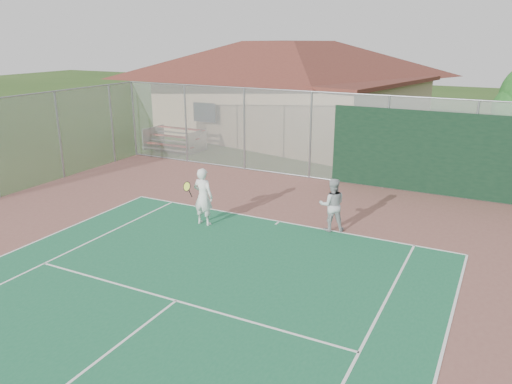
% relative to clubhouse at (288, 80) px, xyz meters
% --- Properties ---
extents(back_fence, '(20.08, 0.11, 3.53)m').
position_rel_clubhouse_xyz_m(back_fence, '(7.51, -7.78, -1.51)').
color(back_fence, gray).
rests_on(back_fence, ground).
extents(side_fence_left, '(0.08, 9.00, 3.50)m').
position_rel_clubhouse_xyz_m(side_fence_left, '(-4.59, -12.26, -1.43)').
color(side_fence_left, gray).
rests_on(side_fence_left, ground).
extents(clubhouse, '(16.24, 12.55, 6.27)m').
position_rel_clubhouse_xyz_m(clubhouse, '(0.00, 0.00, 0.00)').
color(clubhouse, tan).
rests_on(clubhouse, ground).
extents(bleachers, '(2.88, 1.76, 1.05)m').
position_rel_clubhouse_xyz_m(bleachers, '(-3.63, -5.96, -2.62)').
color(bleachers, '#A33425').
rests_on(bleachers, ground).
extents(player_white_front, '(0.89, 0.68, 1.78)m').
position_rel_clubhouse_xyz_m(player_white_front, '(3.41, -14.14, -2.28)').
color(player_white_front, white).
rests_on(player_white_front, ground).
extents(player_grey_back, '(0.96, 0.88, 1.60)m').
position_rel_clubhouse_xyz_m(player_grey_back, '(7.08, -12.84, -2.38)').
color(player_grey_back, '#AEB1B3').
rests_on(player_grey_back, ground).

